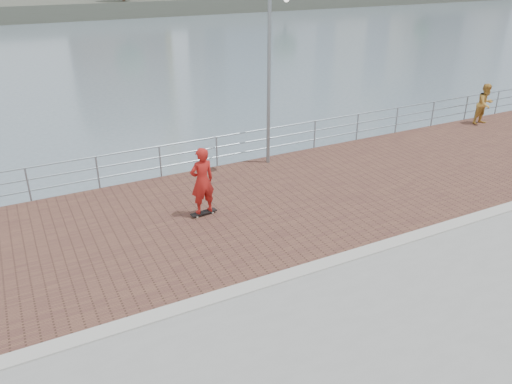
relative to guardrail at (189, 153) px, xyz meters
name	(u,v)px	position (x,y,z in m)	size (l,w,h in m)	color
water	(292,340)	(0.00, -7.00, -2.69)	(400.00, 400.00, 0.00)	slate
brick_lane	(231,211)	(0.00, -3.40, -0.68)	(40.00, 6.80, 0.02)	brown
curb	(295,273)	(0.00, -7.00, -0.66)	(40.00, 0.40, 0.06)	#B7B5AD
guardrail	(189,153)	(0.00, 0.00, 0.00)	(39.06, 0.06, 1.13)	#8C9EA8
street_lamp	(276,37)	(2.81, -0.96, 3.77)	(0.46, 1.33, 6.28)	gray
skateboard	(204,212)	(-0.79, -3.25, -0.60)	(0.79, 0.27, 0.09)	black
skateboarder	(202,181)	(-0.79, -3.25, 0.39)	(0.72, 0.47, 1.96)	red
bystander	(485,104)	(13.53, -0.81, 0.22)	(0.87, 0.68, 1.79)	gold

